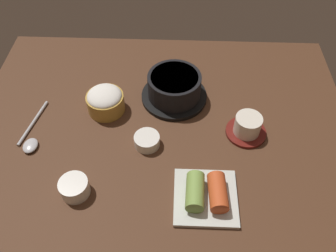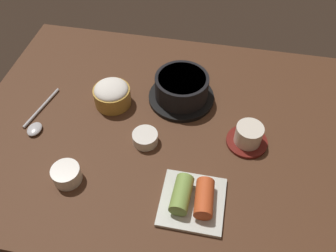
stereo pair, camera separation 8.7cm
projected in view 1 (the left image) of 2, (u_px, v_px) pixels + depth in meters
The scene contains 8 objects.
dining_table at pixel (161, 130), 91.72cm from camera, with size 100.00×76.00×2.00cm, color #4C2D1C.
stone_pot at pixel (174, 88), 95.14cm from camera, with size 18.24×18.24×7.80cm.
rice_bowl at pixel (105, 100), 92.50cm from camera, with size 10.00×10.00×6.78cm.
tea_cup_with_saucer at pixel (247, 126), 87.74cm from camera, with size 10.34×10.34×5.76cm.
banchan_cup_center at pixel (147, 140), 86.15cm from camera, with size 6.40×6.40×2.95cm.
kimchi_plate at pixel (206, 194), 76.05cm from camera, with size 14.00×14.00×5.05cm.
side_bowl_near at pixel (74, 187), 77.05cm from camera, with size 6.58×6.58×3.88cm.
spoon at pixel (31, 138), 87.86cm from camera, with size 5.47×17.60×1.35cm.
Camera 1 is at (4.20, -58.37, 71.66)cm, focal length 37.24 mm.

